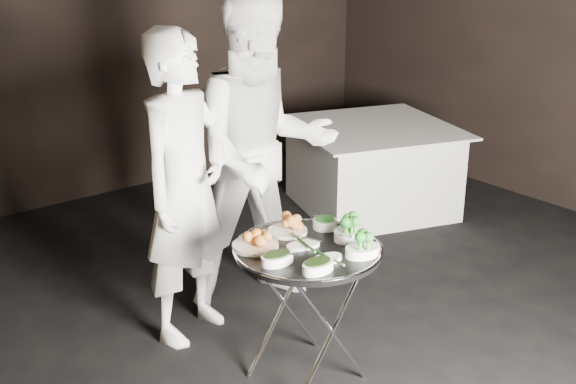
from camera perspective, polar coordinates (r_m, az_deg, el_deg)
wall_back at (r=5.95m, az=-17.80°, el=13.19°), size 6.00×0.05×3.00m
tray_stand at (r=3.55m, az=1.53°, el=-9.17°), size 0.47×0.40×0.70m
serving_tray at (r=3.40m, az=1.58°, el=-4.56°), size 0.71×0.71×0.04m
potato_plate_a at (r=3.39m, az=-2.61°, el=-3.87°), size 0.22×0.22×0.08m
potato_plate_b at (r=3.55m, az=-0.04°, el=-2.77°), size 0.19×0.19×0.07m
greens_bowl at (r=3.61m, az=2.94°, el=-2.39°), size 0.12×0.12×0.07m
asparagus_plate_a at (r=3.40m, az=1.21°, el=-4.14°), size 0.19×0.13×0.03m
asparagus_plate_b at (r=3.27m, az=3.05°, el=-5.23°), size 0.17×0.10×0.03m
spinach_bowl_a at (r=3.23m, az=-0.86°, el=-5.16°), size 0.17×0.11×0.07m
spinach_bowl_b at (r=3.17m, az=2.38°, el=-5.76°), size 0.17×0.12×0.07m
broccoli_bowl_a at (r=3.50m, az=4.87°, el=-3.14°), size 0.21×0.18×0.08m
broccoli_bowl_b at (r=3.33m, az=5.92°, el=-4.48°), size 0.19×0.15×0.07m
serving_utensils at (r=3.44m, az=1.07°, el=-3.29°), size 0.57×0.42×0.01m
waiter_left at (r=3.82m, az=-8.12°, el=0.24°), size 0.72×0.59×1.68m
waiter_right at (r=4.12m, az=-2.02°, el=3.15°), size 1.07×0.94×1.85m
dining_table at (r=5.76m, az=6.61°, el=1.96°), size 1.19×1.19×0.68m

